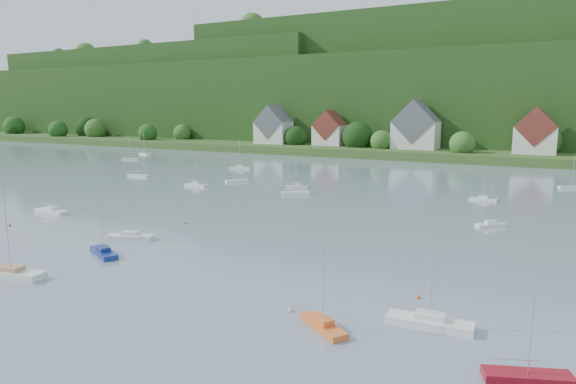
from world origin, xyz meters
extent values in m
cube|color=#315520|center=(0.00, 200.00, 1.50)|extent=(600.00, 60.00, 3.00)
cube|color=#1C3E13|center=(0.00, 275.00, 20.00)|extent=(620.00, 160.00, 40.00)
cube|color=#1C3E13|center=(-150.00, 260.00, 24.00)|extent=(200.00, 120.00, 52.00)
cube|color=#1C3E13|center=(10.00, 270.00, 28.00)|extent=(240.00, 130.00, 60.00)
sphere|color=#326224|center=(-162.23, 187.01, 6.64)|extent=(11.19, 11.19, 11.19)
sphere|color=#326224|center=(-108.08, 191.48, 5.80)|extent=(8.61, 8.61, 8.61)
sphere|color=#194B16|center=(-119.76, 180.47, 5.94)|extent=(9.03, 9.03, 9.03)
sphere|color=#326224|center=(-6.80, 183.88, 5.66)|extent=(8.19, 8.19, 8.19)
sphere|color=#326224|center=(-51.96, 186.07, 5.11)|extent=(6.49, 6.49, 6.49)
sphere|color=#194B16|center=(-229.67, 187.03, 6.88)|extent=(11.94, 11.94, 11.94)
sphere|color=#326224|center=(46.85, 192.08, 6.95)|extent=(12.16, 12.16, 12.16)
sphere|color=#326224|center=(22.99, 179.93, 5.84)|extent=(8.73, 8.73, 8.73)
sphere|color=black|center=(-43.87, 185.86, 6.03)|extent=(9.32, 9.32, 9.32)
sphere|color=black|center=(-170.45, 193.35, 6.09)|extent=(9.50, 9.50, 9.50)
sphere|color=black|center=(-174.62, 191.87, 6.87)|extent=(11.91, 11.91, 11.91)
sphere|color=#194B16|center=(-182.02, 179.81, 6.22)|extent=(9.91, 9.91, 9.91)
sphere|color=black|center=(-227.09, 184.20, 5.00)|extent=(6.16, 6.16, 6.16)
sphere|color=black|center=(-17.00, 186.36, 6.87)|extent=(11.92, 11.92, 11.92)
sphere|color=#326224|center=(-119.71, 228.54, 51.84)|extent=(10.52, 10.52, 10.52)
sphere|color=#326224|center=(-223.02, 236.35, 52.41)|extent=(13.75, 13.75, 13.75)
sphere|color=#194B16|center=(-84.27, 263.14, 51.80)|extent=(10.29, 10.29, 10.29)
sphere|color=black|center=(-190.36, 258.01, 51.80)|extent=(10.31, 10.31, 10.31)
sphere|color=black|center=(-175.19, 233.35, 51.42)|extent=(8.14, 8.14, 8.14)
sphere|color=#326224|center=(-177.57, 262.59, 51.25)|extent=(7.15, 7.15, 7.15)
sphere|color=black|center=(-243.68, 258.03, 52.04)|extent=(11.66, 11.66, 11.66)
sphere|color=black|center=(-68.16, 251.39, 51.26)|extent=(7.18, 7.18, 7.18)
sphere|color=#326224|center=(-157.98, 221.69, 51.56)|extent=(8.89, 8.89, 8.89)
sphere|color=#194B16|center=(-234.52, 225.00, 51.36)|extent=(7.77, 7.77, 7.77)
sphere|color=black|center=(-193.31, 253.95, 51.74)|extent=(9.97, 9.97, 9.97)
sphere|color=#194B16|center=(39.50, 255.03, 60.25)|extent=(12.83, 12.83, 12.83)
sphere|color=#326224|center=(-39.93, 242.18, 59.43)|extent=(8.18, 8.18, 8.18)
sphere|color=#194B16|center=(1.11, 279.65, 60.23)|extent=(12.73, 12.73, 12.73)
sphere|color=#326224|center=(39.25, 231.29, 60.09)|extent=(11.95, 11.95, 11.95)
sphere|color=#326224|center=(-47.14, 274.29, 59.24)|extent=(7.07, 7.07, 7.07)
sphere|color=black|center=(-3.47, 243.31, 59.44)|extent=(8.21, 8.21, 8.21)
sphere|color=#326224|center=(-22.82, 267.10, 60.14)|extent=(12.24, 12.24, 12.24)
sphere|color=#326224|center=(-95.50, 235.90, 60.39)|extent=(13.65, 13.65, 13.65)
sphere|color=#194B16|center=(-39.98, 262.14, 42.10)|extent=(12.01, 12.01, 12.01)
sphere|color=black|center=(-3.70, 272.21, 42.75)|extent=(15.72, 15.72, 15.72)
sphere|color=#194B16|center=(10.88, 267.92, 41.84)|extent=(10.54, 10.54, 10.54)
sphere|color=#194B16|center=(-193.30, 298.62, 41.43)|extent=(8.18, 8.18, 8.18)
sphere|color=black|center=(-175.91, 289.59, 41.53)|extent=(8.74, 8.74, 8.74)
sphere|color=black|center=(-191.77, 268.51, 42.69)|extent=(15.38, 15.38, 15.38)
cube|color=silver|center=(-55.00, 187.00, 7.50)|extent=(14.00, 10.00, 9.00)
cube|color=#58595F|center=(-55.00, 187.00, 12.00)|extent=(14.00, 10.40, 14.00)
cube|color=silver|center=(-30.00, 189.00, 7.00)|extent=(12.00, 9.00, 8.00)
cube|color=maroon|center=(-30.00, 189.00, 11.00)|extent=(12.00, 9.36, 12.00)
cube|color=silver|center=(5.00, 188.00, 8.00)|extent=(16.00, 11.00, 10.00)
cube|color=#58595F|center=(5.00, 188.00, 13.00)|extent=(16.00, 11.44, 16.00)
cube|color=silver|center=(45.00, 186.00, 7.50)|extent=(13.00, 10.00, 9.00)
cube|color=maroon|center=(45.00, 186.00, 12.00)|extent=(13.00, 10.40, 13.00)
cube|color=navy|center=(2.85, 43.04, 0.31)|extent=(6.36, 4.26, 0.62)
cube|color=navy|center=(2.85, 43.04, 0.87)|extent=(2.49, 2.04, 0.50)
cylinder|color=silver|center=(2.85, 43.04, 4.51)|extent=(0.10, 0.10, 7.78)
cylinder|color=silver|center=(2.01, 43.45, 1.52)|extent=(3.12, 1.55, 0.08)
cube|color=white|center=(0.57, 32.37, 0.39)|extent=(8.03, 3.59, 0.78)
cube|color=tan|center=(0.57, 32.37, 1.03)|extent=(2.95, 2.00, 0.50)
cylinder|color=silver|center=(0.57, 32.37, 5.63)|extent=(0.10, 0.10, 9.70)
cylinder|color=silver|center=(-0.57, 32.15, 1.68)|extent=(4.21, 0.88, 0.08)
cube|color=white|center=(0.11, 50.27, 0.32)|extent=(6.67, 4.23, 0.65)
cube|color=white|center=(0.11, 50.27, 0.90)|extent=(2.59, 2.06, 0.50)
cylinder|color=silver|center=(0.11, 50.27, 4.70)|extent=(0.10, 0.10, 8.11)
cylinder|color=silver|center=(-0.79, 49.88, 1.55)|extent=(3.31, 1.48, 0.08)
cube|color=white|center=(43.64, 41.10, 0.36)|extent=(7.24, 2.49, 0.71)
cube|color=white|center=(43.64, 41.10, 0.96)|extent=(2.58, 1.57, 0.50)
cylinder|color=silver|center=(43.64, 41.10, 5.16)|extent=(0.10, 0.10, 8.90)
cylinder|color=silver|center=(42.58, 41.03, 1.61)|extent=(3.91, 0.36, 0.08)
cube|color=orange|center=(35.89, 36.48, 0.27)|extent=(5.35, 4.34, 0.54)
cube|color=orange|center=(35.89, 36.48, 0.79)|extent=(2.18, 1.96, 0.50)
cylinder|color=silver|center=(35.89, 36.48, 3.95)|extent=(0.10, 0.10, 6.81)
cylinder|color=silver|center=(35.21, 36.94, 1.44)|extent=(2.51, 1.76, 0.08)
cube|color=white|center=(-25.02, 56.62, 0.34)|extent=(6.78, 1.96, 0.68)
cube|color=white|center=(-25.02, 56.62, 0.93)|extent=(2.38, 1.35, 0.50)
cylinder|color=silver|center=(-25.02, 56.62, 4.90)|extent=(0.10, 0.10, 8.45)
cylinder|color=silver|center=(-26.03, 56.63, 1.58)|extent=(3.72, 0.12, 0.08)
cube|color=maroon|center=(51.44, 35.66, 0.29)|extent=(6.05, 3.62, 0.58)
cylinder|color=silver|center=(51.44, 35.66, 4.24)|extent=(0.10, 0.10, 7.31)
cylinder|color=silver|center=(50.62, 35.35, 1.48)|extent=(3.03, 1.22, 0.08)
sphere|color=orange|center=(41.17, 47.16, 0.00)|extent=(0.44, 0.44, 0.44)
sphere|color=orange|center=(0.62, 61.49, 0.00)|extent=(0.43, 0.43, 0.43)
sphere|color=silver|center=(31.78, 38.46, 0.00)|extent=(0.46, 0.46, 0.46)
sphere|color=orange|center=(-22.50, 47.33, 0.00)|extent=(0.41, 0.41, 0.41)
cube|color=white|center=(3.63, 93.92, 0.30)|extent=(5.87, 4.65, 0.59)
cylinder|color=silver|center=(3.63, 93.92, 4.30)|extent=(0.10, 0.10, 7.42)
cylinder|color=silver|center=(2.89, 93.43, 1.49)|extent=(2.77, 1.86, 0.08)
cube|color=white|center=(-31.07, 125.12, 0.32)|extent=(6.70, 3.47, 0.65)
cube|color=white|center=(-31.07, 125.12, 0.90)|extent=(2.51, 1.82, 0.50)
cylinder|color=silver|center=(-31.07, 125.12, 4.68)|extent=(0.10, 0.10, 8.06)
cylinder|color=silver|center=(-32.00, 124.86, 1.55)|extent=(3.44, 1.03, 0.08)
cube|color=white|center=(43.69, 82.25, 0.23)|extent=(4.45, 4.00, 0.47)
cube|color=white|center=(43.69, 82.25, 0.72)|extent=(1.85, 1.76, 0.50)
cylinder|color=silver|center=(43.69, 82.25, 3.40)|extent=(0.10, 0.10, 5.86)
cylinder|color=silver|center=(43.15, 81.80, 1.37)|extent=(2.04, 1.71, 0.08)
cube|color=white|center=(-17.39, 102.98, 0.28)|extent=(4.59, 5.41, 0.56)
cylinder|color=silver|center=(-17.39, 102.98, 4.05)|extent=(0.10, 0.10, 6.98)
cylinder|color=silver|center=(-17.89, 102.31, 1.46)|extent=(1.90, 2.51, 0.08)
cube|color=white|center=(-0.15, 101.69, 0.26)|extent=(5.22, 3.59, 0.51)
cube|color=white|center=(-0.15, 101.69, 0.76)|extent=(2.05, 1.71, 0.50)
cylinder|color=silver|center=(-0.15, 101.69, 3.72)|extent=(0.10, 0.10, 6.41)
cylinder|color=silver|center=(-0.84, 101.35, 1.41)|extent=(2.55, 1.34, 0.08)
cube|color=white|center=(-80.27, 129.96, 0.30)|extent=(6.06, 4.02, 0.59)
cylinder|color=silver|center=(-80.27, 129.96, 4.29)|extent=(0.10, 0.10, 7.40)
cylinder|color=silver|center=(-81.07, 129.58, 1.49)|extent=(2.98, 1.46, 0.08)
cube|color=white|center=(-45.62, 98.52, 0.31)|extent=(6.27, 2.40, 0.61)
cylinder|color=silver|center=(-45.62, 98.52, 4.43)|extent=(0.10, 0.10, 7.64)
cylinder|color=silver|center=(-46.53, 98.42, 1.51)|extent=(3.35, 0.46, 0.08)
cube|color=white|center=(-21.68, 92.49, 0.29)|extent=(5.89, 1.78, 0.59)
cube|color=white|center=(-21.68, 92.49, 0.84)|extent=(2.08, 1.20, 0.50)
cylinder|color=silver|center=(-21.68, 92.49, 4.24)|extent=(0.10, 0.10, 7.32)
cylinder|color=silver|center=(-22.56, 92.51, 1.49)|extent=(3.22, 0.16, 0.08)
cube|color=white|center=(55.43, 130.31, 0.28)|extent=(5.85, 3.76, 0.57)
cylinder|color=silver|center=(55.43, 130.31, 4.13)|extent=(0.10, 0.10, 7.12)
cylinder|color=silver|center=(54.65, 129.97, 1.47)|extent=(2.90, 1.34, 0.08)
cube|color=white|center=(39.62, 104.94, 0.26)|extent=(5.21, 1.55, 0.52)
cube|color=white|center=(39.62, 104.94, 0.77)|extent=(1.83, 1.05, 0.50)
cylinder|color=silver|center=(39.62, 104.94, 3.76)|extent=(0.10, 0.10, 6.48)
cylinder|color=silver|center=(38.85, 104.92, 1.42)|extent=(2.85, 0.13, 0.08)
cube|color=white|center=(-89.11, 146.07, 0.32)|extent=(6.54, 3.88, 0.63)
cylinder|color=silver|center=(-89.11, 146.07, 4.58)|extent=(0.10, 0.10, 7.90)
cylinder|color=silver|center=(-90.00, 146.41, 1.53)|extent=(3.28, 1.30, 0.08)
camera|label=1|loc=(52.08, 0.03, 18.33)|focal=31.59mm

